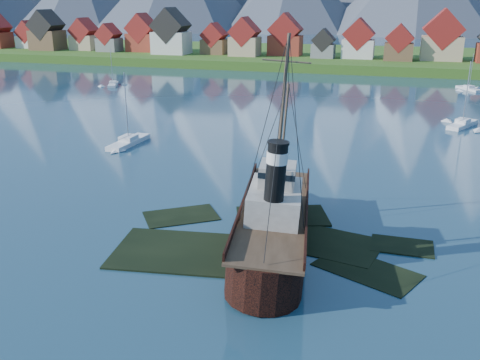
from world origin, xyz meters
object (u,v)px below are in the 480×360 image
(sailboat_c, at_px, (113,85))
(sailboat_d, at_px, (462,125))
(tugboat_wreck, at_px, (275,217))
(sailboat_a, at_px, (129,143))
(sailboat_e, at_px, (469,89))

(sailboat_c, distance_m, sailboat_d, 93.32)
(sailboat_c, relative_size, sailboat_d, 0.83)
(tugboat_wreck, xyz_separation_m, sailboat_c, (-66.61, 86.49, -2.51))
(sailboat_a, bearing_deg, sailboat_e, 54.63)
(sailboat_c, xyz_separation_m, sailboat_e, (95.29, 20.50, -0.02))
(sailboat_a, height_order, sailboat_c, sailboat_a)
(sailboat_a, bearing_deg, sailboat_d, 31.64)
(tugboat_wreck, distance_m, sailboat_a, 44.18)
(sailboat_d, bearing_deg, sailboat_c, -169.19)
(sailboat_c, xyz_separation_m, sailboat_d, (89.56, -26.20, 0.05))
(sailboat_a, height_order, sailboat_e, sailboat_a)
(sailboat_c, distance_m, sailboat_e, 97.47)
(sailboat_c, height_order, sailboat_d, sailboat_d)
(sailboat_e, bearing_deg, sailboat_d, -127.57)
(tugboat_wreck, height_order, sailboat_e, tugboat_wreck)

